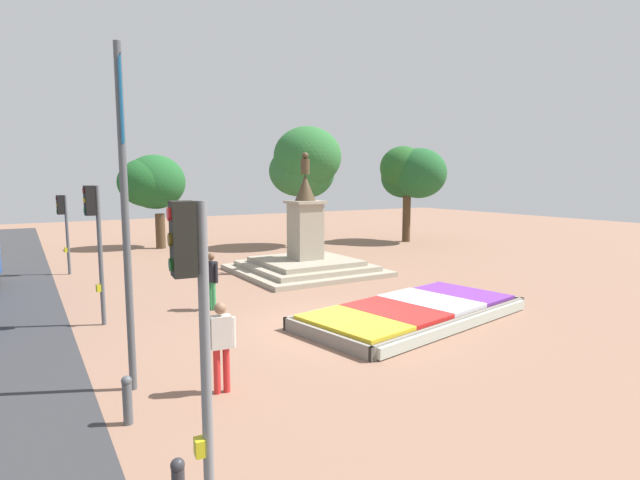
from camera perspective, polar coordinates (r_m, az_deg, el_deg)
The scene contains 13 objects.
ground_plane at distance 13.92m, azimuth 2.11°, elevation -9.83°, with size 81.68×81.68×0.00m, color #8C6651.
flower_planter at distance 14.82m, azimuth 10.75°, elevation -8.09°, with size 7.47×4.49×0.43m.
statue_monument at distance 21.45m, azimuth -1.67°, elevation -1.74°, with size 5.62×5.62×5.14m.
traffic_light_near_crossing at distance 5.61m, azimuth -14.13°, elevation -7.89°, with size 0.41×0.30×3.81m.
traffic_light_mid_block at distance 14.79m, azimuth -24.32°, elevation 1.01°, with size 0.42×0.30×3.85m.
traffic_light_far_corner at distance 23.39m, azimuth -27.26°, elevation 2.05°, with size 0.42×0.31×3.35m.
banner_pole at distance 9.90m, azimuth -21.42°, elevation 3.86°, with size 0.14×1.14×6.47m.
pedestrian_with_handbag at distance 15.73m, azimuth -12.31°, elevation -4.13°, with size 0.34×0.54×1.77m.
pedestrian_near_planter at distance 9.72m, azimuth -11.25°, elevation -11.21°, with size 0.57×0.27×1.76m.
kerb_bollard_mid_a at distance 9.18m, azimuth -21.16°, elevation -16.54°, with size 0.17×0.17×0.83m.
park_tree_far_left at distance 32.34m, azimuth 10.27°, elevation 7.51°, with size 3.77×4.45×6.06m.
park_tree_behind_statue at distance 30.51m, azimuth -18.67°, elevation 6.23°, with size 3.81×3.04×5.40m.
park_tree_far_right at distance 29.54m, azimuth -1.74°, elevation 8.55°, with size 4.02×4.20×7.02m.
Camera 1 is at (-7.30, -11.13, 4.05)m, focal length 28.00 mm.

